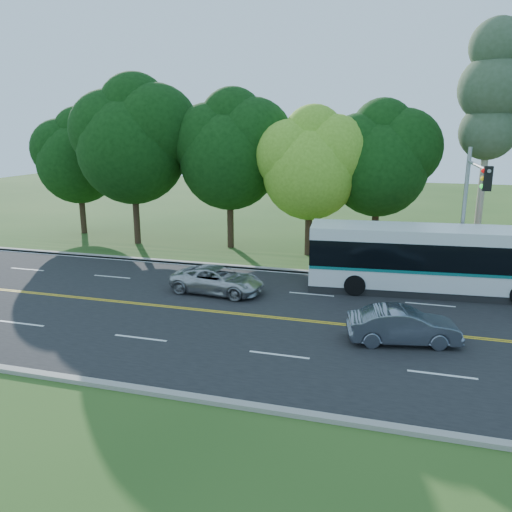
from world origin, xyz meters
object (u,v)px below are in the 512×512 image
(transit_bus, at_px, (439,261))
(sedan, at_px, (403,326))
(traffic_signal, at_px, (470,200))
(suv, at_px, (218,280))

(transit_bus, relative_size, sedan, 3.06)
(traffic_signal, distance_m, sedan, 8.19)
(traffic_signal, height_order, sedan, traffic_signal)
(traffic_signal, bearing_deg, transit_bus, 177.27)
(sedan, xyz_separation_m, suv, (-8.75, 3.75, -0.04))
(traffic_signal, bearing_deg, sedan, -112.68)
(transit_bus, bearing_deg, sedan, -108.38)
(transit_bus, bearing_deg, suv, -168.99)
(transit_bus, xyz_separation_m, suv, (-10.38, -2.91, -0.97))
(suv, bearing_deg, transit_bus, -69.45)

